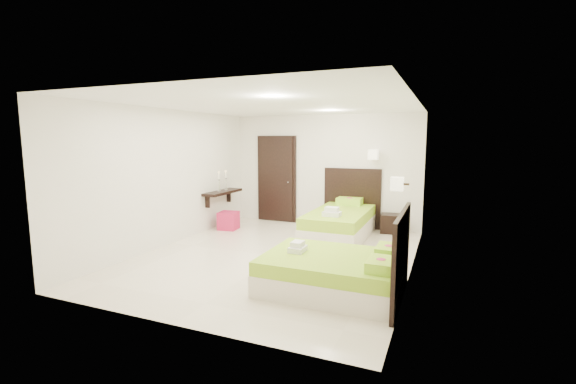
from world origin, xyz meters
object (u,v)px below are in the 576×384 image
at_px(bed_single, 341,222).
at_px(nightstand, 392,223).
at_px(bed_double, 338,271).
at_px(ottoman, 228,221).

xyz_separation_m(bed_single, nightstand, (0.93, 0.80, -0.12)).
xyz_separation_m(bed_double, nightstand, (0.22, 3.64, -0.07)).
relative_size(nightstand, ottoman, 1.15).
relative_size(bed_single, bed_double, 1.20).
bearing_deg(nightstand, ottoman, -167.89).
height_order(bed_single, bed_double, bed_single).
bearing_deg(nightstand, bed_double, -98.84).
bearing_deg(ottoman, bed_single, 6.64).
distance_m(bed_single, ottoman, 2.56).
distance_m(bed_double, nightstand, 3.64).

